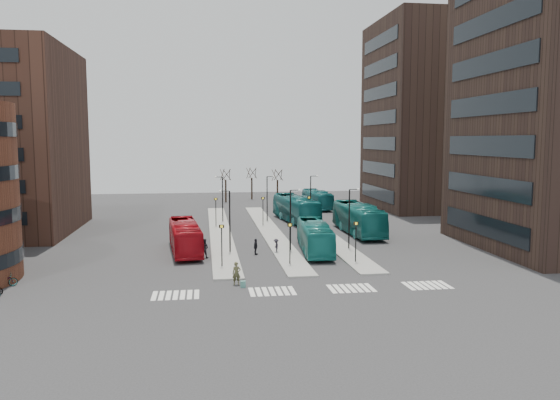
{
  "coord_description": "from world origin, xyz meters",
  "views": [
    {
      "loc": [
        -5.87,
        -34.87,
        11.16
      ],
      "look_at": [
        1.8,
        19.71,
        5.0
      ],
      "focal_mm": 35.0,
      "sensor_mm": 36.0,
      "label": 1
    }
  ],
  "objects": [
    {
      "name": "ground",
      "position": [
        0.0,
        0.0,
        0.0
      ],
      "size": [
        160.0,
        160.0,
        0.0
      ],
      "primitive_type": "plane",
      "color": "#29292B",
      "rests_on": "ground"
    },
    {
      "name": "red_bus",
      "position": [
        -7.79,
        19.16,
        1.55
      ],
      "size": [
        3.74,
        11.32,
        3.1
      ],
      "primitive_type": "imported",
      "rotation": [
        0.0,
        0.0,
        0.1
      ],
      "color": "#A90D17",
      "rests_on": "ground"
    },
    {
      "name": "commuter_b",
      "position": [
        -0.97,
        16.98,
        0.78
      ],
      "size": [
        0.71,
        0.99,
        1.57
      ],
      "primitive_type": "imported",
      "rotation": [
        0.0,
        0.0,
        1.16
      ],
      "color": "black",
      "rests_on": "ground"
    },
    {
      "name": "island_mid",
      "position": [
        2.0,
        30.0,
        0.07
      ],
      "size": [
        2.5,
        45.0,
        0.15
      ],
      "primitive_type": "cube",
      "color": "gray",
      "rests_on": "ground"
    },
    {
      "name": "bicycle_far",
      "position": [
        -21.0,
        7.99,
        0.5
      ],
      "size": [
        2.03,
        1.33,
        1.01
      ],
      "primitive_type": "imported",
      "rotation": [
        0.0,
        0.0,
        1.95
      ],
      "color": "gray",
      "rests_on": "ground"
    },
    {
      "name": "island_right",
      "position": [
        8.0,
        30.0,
        0.07
      ],
      "size": [
        2.5,
        45.0,
        0.15
      ],
      "primitive_type": "cube",
      "color": "gray",
      "rests_on": "ground"
    },
    {
      "name": "bare_trees",
      "position": [
        2.67,
        62.67,
        2.72
      ],
      "size": [
        10.97,
        8.14,
        5.9
      ],
      "color": "black",
      "rests_on": "ground"
    },
    {
      "name": "sign_poles",
      "position": [
        1.6,
        23.0,
        2.41
      ],
      "size": [
        12.45,
        22.12,
        3.65
      ],
      "color": "black",
      "rests_on": "ground"
    },
    {
      "name": "teal_bus_b",
      "position": [
        6.44,
        37.37,
        1.78
      ],
      "size": [
        4.72,
        13.08,
        3.56
      ],
      "primitive_type": "imported",
      "rotation": [
        0.0,
        0.0,
        0.14
      ],
      "color": "#135D5F",
      "rests_on": "ground"
    },
    {
      "name": "commuter_c",
      "position": [
        1.06,
        17.25,
        0.73
      ],
      "size": [
        0.57,
        0.96,
        1.45
      ],
      "primitive_type": "imported",
      "rotation": [
        0.0,
        0.0,
        4.74
      ],
      "color": "black",
      "rests_on": "ground"
    },
    {
      "name": "tower_far",
      "position": [
        31.98,
        50.0,
        15.0
      ],
      "size": [
        20.12,
        20.0,
        30.0
      ],
      "color": "#31221B",
      "rests_on": "ground"
    },
    {
      "name": "crosswalk_stripes",
      "position": [
        1.75,
        4.0,
        0.01
      ],
      "size": [
        22.35,
        2.4,
        0.01
      ],
      "color": "silver",
      "rests_on": "ground"
    },
    {
      "name": "commuter_a",
      "position": [
        -5.93,
        16.22,
        0.91
      ],
      "size": [
        1.08,
        0.97,
        1.83
      ],
      "primitive_type": "imported",
      "rotation": [
        0.0,
        0.0,
        2.77
      ],
      "color": "black",
      "rests_on": "ground"
    },
    {
      "name": "traveller",
      "position": [
        -3.48,
        6.17,
        0.9
      ],
      "size": [
        0.68,
        0.47,
        1.79
      ],
      "primitive_type": "imported",
      "rotation": [
        0.0,
        0.0,
        0.07
      ],
      "color": "#47462A",
      "rests_on": "ground"
    },
    {
      "name": "island_left",
      "position": [
        -4.0,
        30.0,
        0.07
      ],
      "size": [
        2.5,
        45.0,
        0.15
      ],
      "primitive_type": "cube",
      "color": "gray",
      "rests_on": "ground"
    },
    {
      "name": "teal_bus_c",
      "position": [
        12.21,
        27.13,
        1.79
      ],
      "size": [
        3.18,
        12.92,
        3.59
      ],
      "primitive_type": "imported",
      "rotation": [
        0.0,
        0.0,
        0.01
      ],
      "color": "#146460",
      "rests_on": "ground"
    },
    {
      "name": "lamp_posts",
      "position": [
        2.64,
        28.0,
        3.58
      ],
      "size": [
        14.04,
        20.24,
        6.12
      ],
      "color": "black",
      "rests_on": "ground"
    },
    {
      "name": "teal_bus_d",
      "position": [
        12.26,
        50.94,
        1.48
      ],
      "size": [
        3.21,
        10.8,
        2.97
      ],
      "primitive_type": "imported",
      "rotation": [
        0.0,
        0.0,
        0.07
      ],
      "color": "#146064",
      "rests_on": "ground"
    },
    {
      "name": "teal_bus_a",
      "position": [
        4.96,
        17.41,
        1.52
      ],
      "size": [
        3.43,
        11.1,
        3.04
      ],
      "primitive_type": "imported",
      "rotation": [
        0.0,
        0.0,
        -0.08
      ],
      "color": "#16706B",
      "rests_on": "ground"
    },
    {
      "name": "suitcase",
      "position": [
        -3.05,
        5.38,
        0.25
      ],
      "size": [
        0.42,
        0.34,
        0.5
      ],
      "primitive_type": "cube",
      "rotation": [
        0.0,
        0.0,
        -0.06
      ],
      "color": "#1C2F9F",
      "rests_on": "ground"
    }
  ]
}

